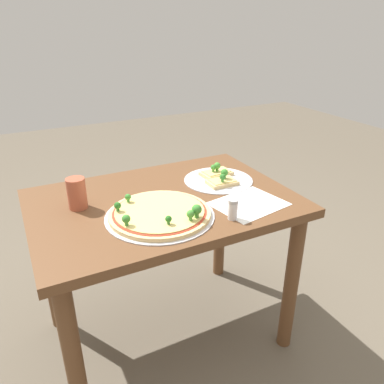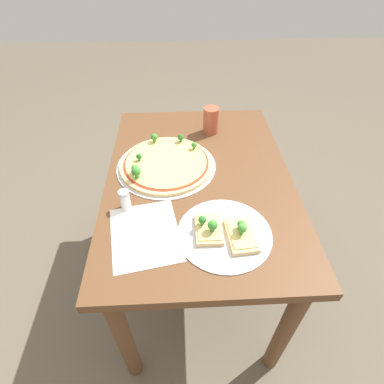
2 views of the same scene
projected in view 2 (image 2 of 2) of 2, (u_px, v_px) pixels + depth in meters
The scene contains 7 objects.
ground_plane at pixel (197, 274), 1.63m from camera, with size 8.00×8.00×0.00m, color brown.
dining_table at pixel (198, 197), 1.22m from camera, with size 1.01×0.70×0.70m.
pizza_tray_whole at pixel (166, 164), 1.18m from camera, with size 0.39×0.39×0.07m.
pizza_tray_slice at pixel (225, 232), 0.93m from camera, with size 0.30×0.30×0.07m.
drinking_cup at pixel (211, 120), 1.34m from camera, with size 0.07×0.07×0.12m, color #AD5138.
condiment_shaker at pixel (125, 200), 1.00m from camera, with size 0.04×0.04×0.08m.
paper_menu at pixel (145, 234), 0.94m from camera, with size 0.26×0.21×0.00m, color white.
Camera 2 is at (-0.88, 0.07, 1.44)m, focal length 28.00 mm.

